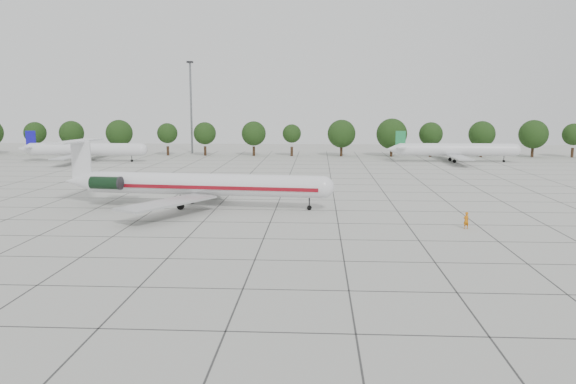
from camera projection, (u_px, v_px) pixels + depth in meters
name	position (u px, v px, depth m)	size (l,w,h in m)	color
ground	(270.00, 223.00, 66.09)	(260.00, 260.00, 0.00)	beige
apron_joints	(279.00, 201.00, 80.88)	(170.00, 170.00, 0.02)	#383838
main_airliner	(190.00, 184.00, 75.98)	(37.88, 29.66, 8.89)	silver
ground_crew	(466.00, 220.00, 62.74)	(0.70, 0.46, 1.91)	#D06C0C
bg_airliner_b	(85.00, 150.00, 135.06)	(28.24, 27.20, 7.40)	silver
bg_airliner_d	(456.00, 150.00, 134.31)	(28.24, 27.20, 7.40)	silver
tree_line	(254.00, 134.00, 149.62)	(249.86, 8.44, 10.22)	#332114
floodlight_mast	(191.00, 102.00, 156.22)	(1.60, 1.60, 25.45)	slate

